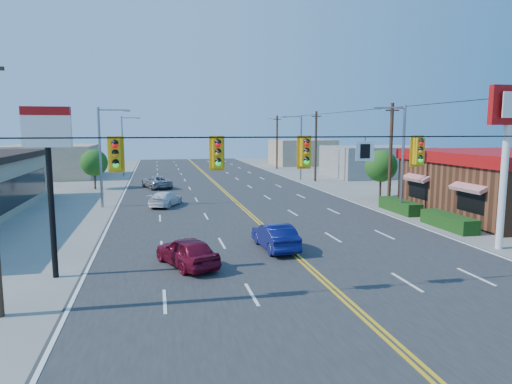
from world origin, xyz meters
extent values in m
plane|color=gray|center=(0.00, 0.00, 0.00)|extent=(160.00, 160.00, 0.00)
cube|color=#2D2D30|center=(0.00, 20.00, 0.03)|extent=(20.00, 120.00, 0.06)
cylinder|color=black|center=(0.00, 0.00, 6.00)|extent=(24.00, 0.05, 0.05)
cube|color=white|center=(1.20, 0.00, 5.45)|extent=(0.75, 0.04, 0.75)
cube|color=#D89E0C|center=(-8.00, 0.00, 5.42)|extent=(0.55, 0.34, 1.25)
cube|color=#D89E0C|center=(-4.50, 0.00, 5.42)|extent=(0.55, 0.34, 1.25)
cube|color=#D89E0C|center=(-1.20, 0.00, 5.42)|extent=(0.55, 0.34, 1.25)
cube|color=#D89E0C|center=(3.50, 0.00, 5.42)|extent=(0.55, 0.34, 1.25)
cube|color=#194214|center=(11.50, 12.00, 0.45)|extent=(1.20, 9.00, 0.90)
cylinder|color=white|center=(11.00, 4.00, 3.50)|extent=(0.36, 0.36, 7.00)
cube|color=#A50C0C|center=(11.00, 4.00, 7.50)|extent=(2.20, 0.36, 2.00)
cylinder|color=black|center=(-11.00, 4.00, 3.00)|extent=(0.24, 0.24, 6.00)
cube|color=white|center=(-11.00, 4.00, 6.20)|extent=(1.90, 0.30, 1.30)
cylinder|color=gray|center=(11.00, 14.00, 4.00)|extent=(0.20, 0.20, 8.00)
cylinder|color=gray|center=(9.90, 14.00, 7.80)|extent=(2.20, 0.12, 0.12)
cube|color=gray|center=(8.80, 14.00, 7.75)|extent=(0.50, 0.25, 0.15)
cylinder|color=gray|center=(11.00, 38.00, 4.00)|extent=(0.20, 0.20, 8.00)
cylinder|color=gray|center=(9.90, 38.00, 7.80)|extent=(2.20, 0.12, 0.12)
cube|color=gray|center=(8.80, 38.00, 7.75)|extent=(0.50, 0.25, 0.15)
cylinder|color=gray|center=(-11.00, 22.00, 4.00)|extent=(0.20, 0.20, 8.00)
cylinder|color=gray|center=(-9.90, 22.00, 7.80)|extent=(2.20, 0.12, 0.12)
cube|color=gray|center=(-8.80, 22.00, 7.75)|extent=(0.50, 0.25, 0.15)
cylinder|color=gray|center=(-11.00, 48.00, 4.00)|extent=(0.20, 0.20, 8.00)
cylinder|color=gray|center=(-9.90, 48.00, 7.80)|extent=(2.20, 0.12, 0.12)
cube|color=gray|center=(-8.80, 48.00, 7.75)|extent=(0.50, 0.25, 0.15)
cylinder|color=#47301E|center=(12.20, 18.00, 4.20)|extent=(0.28, 0.28, 8.40)
cylinder|color=#47301E|center=(12.20, 36.00, 4.20)|extent=(0.28, 0.28, 8.40)
cylinder|color=#47301E|center=(12.20, 54.00, 4.20)|extent=(0.28, 0.28, 8.40)
cylinder|color=#47301E|center=(13.50, 22.00, 1.05)|extent=(0.20, 0.20, 2.10)
sphere|color=#235B19|center=(13.50, 22.00, 2.94)|extent=(2.94, 2.94, 2.94)
cylinder|color=#47301E|center=(-13.00, 34.00, 1.00)|extent=(0.20, 0.20, 2.00)
sphere|color=#235B19|center=(-13.00, 34.00, 2.80)|extent=(2.80, 2.80, 2.80)
cube|color=gray|center=(22.00, 40.00, 2.00)|extent=(12.00, 10.00, 4.00)
cube|color=tan|center=(-20.00, 48.00, 2.10)|extent=(11.00, 12.00, 4.20)
cube|color=tan|center=(19.00, 62.00, 2.20)|extent=(10.00, 10.00, 4.40)
imported|color=maroon|center=(-5.41, 4.21, 0.69)|extent=(3.06, 4.35, 1.37)
imported|color=#0F1459|center=(-0.70, 6.24, 0.68)|extent=(1.70, 4.23, 1.37)
imported|color=white|center=(-6.00, 21.13, 0.60)|extent=(3.16, 4.44, 1.19)
imported|color=#AAA9AF|center=(-6.66, 33.06, 0.67)|extent=(3.52, 5.27, 1.34)
camera|label=1|loc=(-6.66, -16.25, 6.29)|focal=32.00mm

